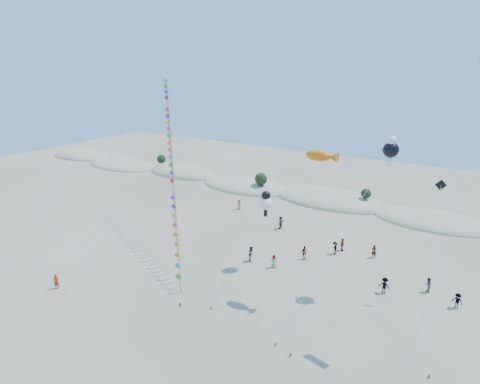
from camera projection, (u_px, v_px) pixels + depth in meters
name	position (u px, v px, depth m)	size (l,w,h in m)	color
ground	(126.00, 366.00, 30.69)	(160.00, 160.00, 0.00)	#807058
dune_ridge	(334.00, 201.00, 66.76)	(145.30, 11.49, 5.57)	gray
kite_train	(171.00, 163.00, 48.60)	(18.78, 20.24, 20.48)	#3F2D1E
fish_kite	(322.00, 156.00, 35.65)	(3.34, 9.76, 14.74)	#3F2D1E
cartoon_kite_low	(266.00, 202.00, 43.37)	(1.48, 10.90, 9.00)	#3F2D1E
cartoon_kite_high	(391.00, 148.00, 36.54)	(5.83, 13.81, 15.88)	#3F2D1E
dark_kite	(438.00, 229.00, 34.44)	(2.57, 11.70, 12.09)	#3F2D1E
flyer_foreground	(56.00, 282.00, 40.95)	(0.58, 0.38, 1.60)	red
beachgoers	(323.00, 251.00, 47.42)	(32.61, 15.02, 1.82)	slate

